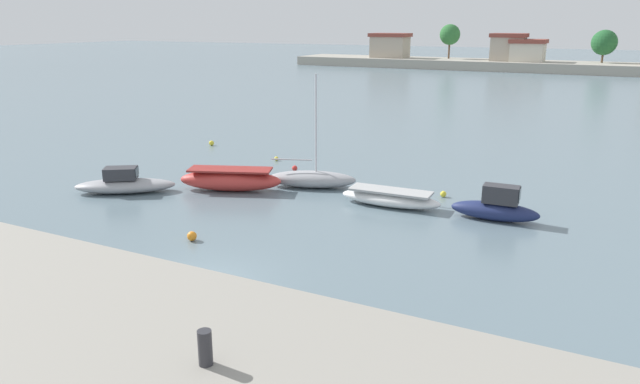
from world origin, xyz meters
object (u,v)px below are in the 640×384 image
object	(u,v)px
moored_boat_0	(125,184)
moored_boat_3	(390,198)
mooring_buoy_3	(443,194)
mooring_buoy_4	(212,143)
mooring_bollard	(205,348)
moored_boat_2	(312,179)
mooring_buoy_1	(192,236)
moored_boat_4	(496,207)
moored_boat_1	(231,180)
mooring_buoy_2	(295,168)
mooring_buoy_0	(276,159)

from	to	relation	value
moored_boat_0	moored_boat_3	size ratio (longest dim) A/B	1.03
mooring_buoy_3	mooring_buoy_4	size ratio (longest dim) A/B	0.87
mooring_bollard	moored_boat_2	bearing A→B (deg)	112.76
mooring_buoy_4	mooring_buoy_1	bearing A→B (deg)	-55.22
moored_boat_0	mooring_buoy_4	distance (m)	12.47
mooring_bollard	moored_boat_4	xyz separation A→B (m)	(1.64, 18.88, -2.51)
moored_boat_1	mooring_buoy_4	bearing A→B (deg)	110.67
mooring_buoy_2	mooring_buoy_0	bearing A→B (deg)	142.82
moored_boat_1	moored_boat_2	bearing A→B (deg)	14.05
moored_boat_1	mooring_buoy_4	world-z (taller)	moored_boat_1
moored_boat_4	mooring_buoy_3	distance (m)	4.03
moored_boat_0	moored_boat_4	size ratio (longest dim) A/B	1.32
moored_boat_2	mooring_buoy_2	size ratio (longest dim) A/B	18.42
moored_boat_2	mooring_buoy_2	bearing A→B (deg)	114.01
mooring_buoy_0	moored_boat_1	bearing A→B (deg)	-78.50
moored_boat_3	mooring_buoy_1	world-z (taller)	moored_boat_3
moored_boat_2	mooring_buoy_4	distance (m)	13.48
mooring_buoy_3	moored_boat_3	bearing A→B (deg)	-125.36
moored_boat_2	mooring_buoy_1	bearing A→B (deg)	-113.37
moored_boat_1	moored_boat_4	world-z (taller)	moored_boat_4
mooring_buoy_3	mooring_buoy_4	xyz separation A→B (m)	(-18.67, 5.17, 0.02)
mooring_buoy_2	moored_boat_2	bearing A→B (deg)	-46.28
mooring_bollard	mooring_buoy_3	size ratio (longest dim) A/B	2.11
moored_boat_1	moored_boat_2	distance (m)	4.39
mooring_buoy_2	mooring_buoy_4	bearing A→B (deg)	157.23
moored_boat_0	mooring_buoy_1	xyz separation A→B (m)	(7.73, -4.07, -0.26)
mooring_bollard	moored_boat_2	distance (m)	21.83
mooring_buoy_1	mooring_buoy_4	world-z (taller)	mooring_buoy_1
moored_boat_3	mooring_buoy_3	world-z (taller)	moored_boat_3
moored_boat_4	mooring_buoy_0	size ratio (longest dim) A/B	14.49
mooring_bollard	mooring_buoy_0	bearing A→B (deg)	118.65
mooring_bollard	moored_boat_4	bearing A→B (deg)	85.04
moored_boat_1	mooring_bollard	bearing A→B (deg)	-76.77
moored_boat_4	moored_boat_0	bearing A→B (deg)	-169.54
mooring_bollard	mooring_buoy_1	world-z (taller)	mooring_bollard
moored_boat_1	mooring_buoy_1	bearing A→B (deg)	-88.01
mooring_buoy_0	mooring_buoy_1	distance (m)	14.73
moored_boat_2	mooring_bollard	bearing A→B (deg)	-86.95
moored_boat_3	mooring_buoy_1	size ratio (longest dim) A/B	12.65
mooring_buoy_4	mooring_buoy_0	bearing A→B (deg)	-16.65
moored_boat_2	mooring_buoy_1	world-z (taller)	moored_boat_2
mooring_buoy_2	mooring_buoy_4	world-z (taller)	mooring_buoy_4
moored_boat_2	moored_boat_4	size ratio (longest dim) A/B	1.53
mooring_buoy_1	mooring_buoy_2	distance (m)	12.39
moored_boat_4	mooring_bollard	bearing A→B (deg)	-97.69
moored_boat_0	mooring_buoy_3	xyz separation A→B (m)	(15.25, 6.82, -0.30)
mooring_bollard	moored_boat_0	bearing A→B (deg)	138.92
mooring_buoy_4	mooring_buoy_3	bearing A→B (deg)	-15.49
moored_boat_4	mooring_buoy_3	bearing A→B (deg)	138.36
mooring_buoy_0	mooring_buoy_1	world-z (taller)	mooring_buoy_1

